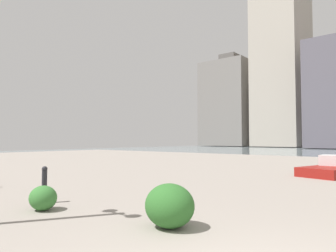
% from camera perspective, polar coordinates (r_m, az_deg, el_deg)
% --- Properties ---
extents(building_annex, '(10.04, 14.73, 37.25)m').
position_cam_1_polar(building_annex, '(76.33, 20.74, 10.55)').
color(building_annex, '#B2A899').
rests_on(building_annex, ground).
extents(building_highrise, '(12.06, 12.58, 23.49)m').
position_cam_1_polar(building_highrise, '(79.81, 11.72, 4.10)').
color(building_highrise, gray).
rests_on(building_highrise, ground).
extents(bollard_near, '(0.13, 0.13, 0.87)m').
position_cam_1_polar(bollard_near, '(7.88, -22.30, -10.06)').
color(bollard_near, '#232328').
rests_on(bollard_near, ground).
extents(shrub_low, '(0.62, 0.55, 0.52)m').
position_cam_1_polar(shrub_low, '(7.13, -22.51, -12.44)').
color(shrub_low, '#387533').
rests_on(shrub_low, ground).
extents(shrub_round, '(0.89, 0.80, 0.75)m').
position_cam_1_polar(shrub_round, '(5.34, 0.30, -14.80)').
color(shrub_round, '#2D6628').
rests_on(shrub_round, ground).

